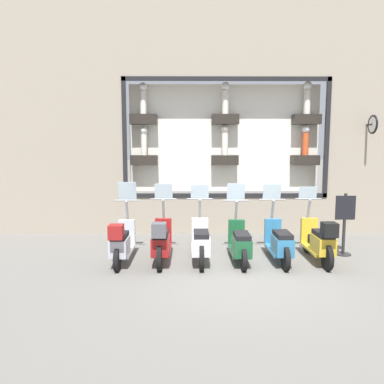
% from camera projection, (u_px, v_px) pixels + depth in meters
% --- Properties ---
extents(ground_plane, '(120.00, 120.00, 0.00)m').
position_uv_depth(ground_plane, '(242.00, 274.00, 7.35)').
color(ground_plane, '#66635E').
extents(building_facade, '(1.18, 36.00, 7.36)m').
position_uv_depth(building_facade, '(226.00, 101.00, 10.46)').
color(building_facade, gray).
rests_on(building_facade, ground_plane).
extents(scooter_yellow_0, '(1.81, 0.61, 1.56)m').
position_uv_depth(scooter_yellow_0, '(319.00, 241.00, 7.97)').
color(scooter_yellow_0, black).
rests_on(scooter_yellow_0, ground_plane).
extents(scooter_teal_1, '(1.80, 0.60, 1.62)m').
position_uv_depth(scooter_teal_1, '(279.00, 243.00, 8.03)').
color(scooter_teal_1, black).
rests_on(scooter_teal_1, ground_plane).
extents(scooter_green_2, '(1.79, 0.61, 1.63)m').
position_uv_depth(scooter_green_2, '(240.00, 243.00, 8.02)').
color(scooter_green_2, black).
rests_on(scooter_green_2, ground_plane).
extents(scooter_white_3, '(1.81, 0.60, 1.61)m').
position_uv_depth(scooter_white_3, '(201.00, 242.00, 8.02)').
color(scooter_white_3, black).
rests_on(scooter_white_3, ground_plane).
extents(scooter_red_4, '(1.80, 0.60, 1.63)m').
position_uv_depth(scooter_red_4, '(161.00, 241.00, 7.95)').
color(scooter_red_4, black).
rests_on(scooter_red_4, ground_plane).
extents(scooter_silver_5, '(1.79, 0.61, 1.67)m').
position_uv_depth(scooter_silver_5, '(121.00, 242.00, 7.93)').
color(scooter_silver_5, black).
rests_on(scooter_silver_5, ground_plane).
extents(shop_sign_post, '(0.36, 0.45, 1.43)m').
position_uv_depth(shop_sign_post, '(344.00, 223.00, 8.54)').
color(shop_sign_post, '#232326').
rests_on(shop_sign_post, ground_plane).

